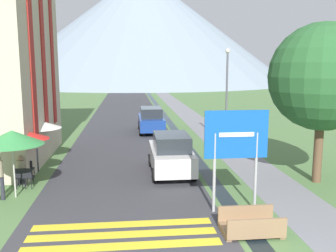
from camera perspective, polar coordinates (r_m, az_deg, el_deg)
The scene contains 20 objects.
ground_plane at distance 27.94m, azimuth -1.35°, elevation -0.70°, with size 160.00×160.00×0.00m, color #517542.
road at distance 37.74m, azimuth -6.41°, elevation 1.86°, with size 6.40×60.00×0.01m.
footpath at distance 38.19m, azimuth 2.79°, elevation 1.99°, with size 2.20×60.00×0.01m.
drainage_channel at distance 37.90m, azimuth -0.80°, elevation 1.94°, with size 0.60×60.00×0.00m.
crosswalk_marking at distance 11.30m, azimuth -6.91°, elevation -16.10°, with size 5.44×1.84×0.01m.
mountain_distant at distance 105.55m, azimuth -3.96°, elevation 14.68°, with size 78.86×78.86×29.67m.
road_sign at distance 12.40m, azimuth 10.34°, elevation -2.65°, with size 2.11×0.11×3.40m.
footbridge at distance 11.48m, azimuth 12.50°, elevation -14.63°, with size 1.70×1.10×0.65m.
parked_car_near at distance 16.80m, azimuth 0.48°, elevation -4.25°, with size 1.86×4.02×1.82m.
parked_car_far at distance 27.17m, azimuth -2.59°, elevation 0.95°, with size 1.83×4.38×1.82m.
cafe_chair_near_left at distance 15.86m, azimuth -20.66°, elevation -7.16°, with size 0.40×0.40×0.85m.
cafe_chair_near_right at distance 15.95m, azimuth -21.47°, elevation -7.12°, with size 0.40×0.40×0.85m.
cafe_chair_middle at distance 17.07m, azimuth -20.53°, elevation -6.00°, with size 0.40×0.40×0.85m.
cafe_umbrella_front_green at distance 14.62m, azimuth -22.71°, elevation -1.65°, with size 2.26×2.26×2.52m.
cafe_umbrella_middle_red at distance 16.90m, azimuth -20.83°, elevation -1.31°, with size 1.90×1.90×2.09m.
cafe_umbrella_rear_white at distance 19.53m, azimuth -19.15°, elevation 0.24°, with size 2.23×2.23×2.15m.
person_seated_far at distance 16.39m, azimuth -21.48°, elevation -6.07°, with size 0.32×0.32×1.23m.
person_seated_near at distance 18.16m, azimuth -19.66°, elevation -4.41°, with size 0.32×0.32×1.28m.
streetlamp at distance 22.89m, azimuth 8.95°, elevation 5.56°, with size 0.28×0.28×5.81m.
tree_by_path at distance 16.34m, azimuth 22.54°, elevation 6.91°, with size 4.35×4.35×6.55m.
Camera 1 is at (-2.28, -7.43, 4.84)m, focal length 40.00 mm.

